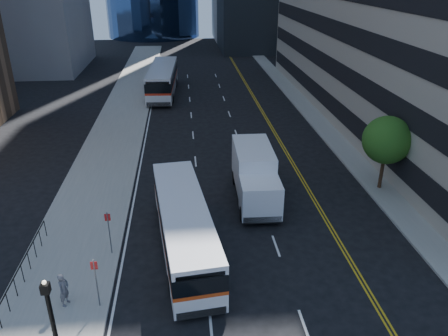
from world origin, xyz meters
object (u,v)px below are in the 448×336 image
(street_tree, at_px, (387,140))
(lamp_post, at_px, (54,330))
(box_truck, at_px, (255,175))
(pedestrian, at_px, (64,290))
(bus_rear, at_px, (163,79))
(bus_front, at_px, (184,226))

(street_tree, distance_m, lamp_post, 22.82)
(box_truck, xyz_separation_m, pedestrian, (-10.08, -9.22, -0.80))
(bus_rear, height_order, box_truck, box_truck)
(lamp_post, distance_m, pedestrian, 4.69)
(bus_front, bearing_deg, box_truck, 42.30)
(box_truck, bearing_deg, bus_front, -129.60)
(lamp_post, xyz_separation_m, pedestrian, (-0.93, 4.25, -1.76))
(street_tree, height_order, lamp_post, street_tree)
(bus_front, bearing_deg, street_tree, 16.88)
(street_tree, relative_size, bus_rear, 0.39)
(bus_rear, bearing_deg, bus_front, -83.37)
(pedestrian, bearing_deg, street_tree, -43.28)
(street_tree, height_order, bus_front, street_tree)
(lamp_post, distance_m, bus_rear, 40.77)
(street_tree, distance_m, bus_rear, 30.97)
(lamp_post, bearing_deg, pedestrian, 102.29)
(street_tree, bearing_deg, lamp_post, -142.13)
(street_tree, relative_size, box_truck, 0.72)
(box_truck, bearing_deg, pedestrian, -136.13)
(bus_rear, bearing_deg, box_truck, -73.11)
(bus_rear, relative_size, pedestrian, 7.98)
(lamp_post, relative_size, bus_rear, 0.35)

